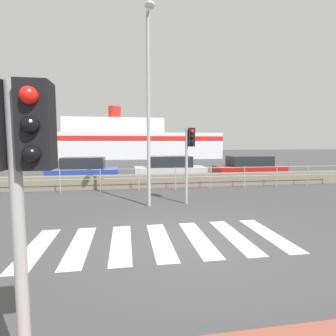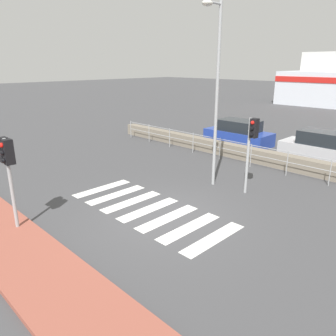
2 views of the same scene
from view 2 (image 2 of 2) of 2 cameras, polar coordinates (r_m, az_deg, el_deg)
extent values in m
plane|color=#424244|center=(10.50, -0.76, -8.39)|extent=(160.00, 160.00, 0.00)
cube|color=#934C3D|center=(8.53, -21.77, -16.05)|extent=(24.00, 1.80, 0.12)
cube|color=silver|center=(12.97, -11.37, -3.50)|extent=(0.45, 2.40, 0.01)
cube|color=silver|center=(12.28, -9.01, -4.60)|extent=(0.45, 2.40, 0.01)
cube|color=silver|center=(11.61, -6.37, -5.83)|extent=(0.45, 2.40, 0.01)
cube|color=silver|center=(10.98, -3.40, -7.19)|extent=(0.45, 2.40, 0.01)
cube|color=silver|center=(10.38, -0.06, -8.68)|extent=(0.45, 2.40, 0.01)
cube|color=silver|center=(9.84, 3.71, -10.32)|extent=(0.45, 2.40, 0.01)
cube|color=silver|center=(9.35, 7.93, -12.08)|extent=(0.45, 2.40, 0.01)
cube|color=slate|center=(16.10, 18.48, 1.33)|extent=(21.69, 0.55, 0.66)
cylinder|color=#9EA0A3|center=(15.16, 17.22, 3.26)|extent=(19.52, 0.03, 0.03)
cylinder|color=#9EA0A3|center=(15.27, 17.07, 1.67)|extent=(19.52, 0.03, 0.03)
cylinder|color=#9EA0A3|center=(21.47, -6.50, 6.68)|extent=(0.04, 0.04, 1.10)
cylinder|color=#9EA0A3|center=(20.14, -3.32, 6.03)|extent=(0.04, 0.04, 1.10)
cylinder|color=#9EA0A3|center=(18.88, 0.28, 5.27)|extent=(0.04, 0.04, 1.10)
cylinder|color=#9EA0A3|center=(17.70, 4.38, 4.37)|extent=(0.04, 0.04, 1.10)
cylinder|color=#9EA0A3|center=(16.64, 9.01, 3.33)|extent=(0.04, 0.04, 1.10)
cylinder|color=#9EA0A3|center=(15.70, 14.22, 2.13)|extent=(0.04, 0.04, 1.10)
cylinder|color=#9EA0A3|center=(14.91, 20.03, 0.77)|extent=(0.04, 0.04, 1.10)
cylinder|color=#9EA0A3|center=(14.31, 26.40, -0.73)|extent=(0.04, 0.04, 1.10)
cylinder|color=#9EA0A3|center=(10.11, -25.61, -2.90)|extent=(0.10, 0.10, 2.73)
cube|color=black|center=(9.99, -26.72, 2.86)|extent=(0.24, 0.24, 0.68)
sphere|color=red|center=(9.98, -26.13, 4.19)|extent=(0.13, 0.13, 0.13)
sphere|color=black|center=(10.03, -25.97, 3.02)|extent=(0.13, 0.13, 0.13)
sphere|color=black|center=(10.08, -25.81, 1.87)|extent=(0.13, 0.13, 0.13)
cube|color=black|center=(9.67, -26.06, 2.52)|extent=(0.24, 0.24, 0.68)
sphere|color=red|center=(9.58, -27.01, 3.57)|extent=(0.13, 0.13, 0.13)
sphere|color=black|center=(9.63, -26.83, 2.35)|extent=(0.13, 0.13, 0.13)
sphere|color=black|center=(9.68, -26.66, 1.15)|extent=(0.13, 0.13, 0.13)
cylinder|color=#9EA0A3|center=(12.22, 13.71, 1.95)|extent=(0.10, 0.10, 2.81)
cube|color=black|center=(11.90, 14.78, 6.73)|extent=(0.24, 0.24, 0.68)
sphere|color=red|center=(11.74, 14.51, 7.66)|extent=(0.13, 0.13, 0.13)
sphere|color=black|center=(11.78, 14.43, 6.65)|extent=(0.13, 0.13, 0.13)
sphere|color=black|center=(11.82, 14.35, 5.65)|extent=(0.13, 0.13, 0.13)
cylinder|color=#9EA0A3|center=(12.53, 8.48, 11.73)|extent=(0.12, 0.12, 6.71)
cylinder|color=#9EA0A3|center=(12.32, 8.08, 26.61)|extent=(0.07, 0.74, 0.07)
ellipsoid|color=silver|center=(12.03, 6.87, 26.63)|extent=(0.32, 0.42, 0.19)
cube|color=#233D9E|center=(20.23, 12.10, 5.27)|extent=(3.97, 1.74, 0.79)
cube|color=#1E2328|center=(20.09, 12.23, 7.26)|extent=(2.38, 1.53, 0.64)
cube|color=#BCBCC1|center=(18.04, 25.80, 2.40)|extent=(4.34, 1.71, 0.80)
cube|color=#1E2328|center=(17.89, 26.11, 4.64)|extent=(2.60, 1.50, 0.65)
camera|label=1|loc=(8.63, -38.08, -2.13)|focal=28.00mm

